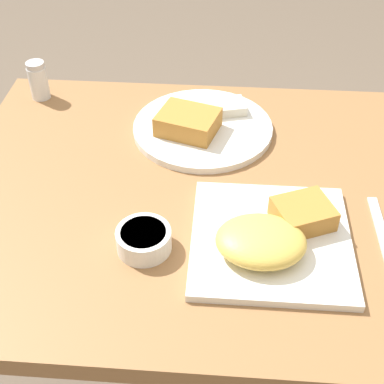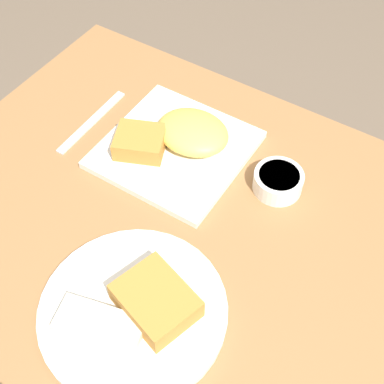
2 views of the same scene
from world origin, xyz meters
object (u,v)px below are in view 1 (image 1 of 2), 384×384
plate_square_near (271,237)px  salt_shaker (39,83)px  plate_oval_far (200,125)px  butter_knife (383,239)px  sauce_ramekin (144,239)px

plate_square_near → salt_shaker: size_ratio=2.98×
plate_oval_far → butter_knife: size_ratio=1.45×
butter_knife → plate_square_near: bearing=98.4°
plate_oval_far → sauce_ramekin: (-0.07, -0.33, 0.00)m
plate_square_near → salt_shaker: 0.64m
salt_shaker → butter_knife: 0.77m
sauce_ramekin → salt_shaker: (-0.29, 0.43, 0.02)m
sauce_ramekin → plate_square_near: bearing=5.2°
sauce_ramekin → salt_shaker: size_ratio=1.03×
plate_square_near → plate_oval_far: (-0.13, 0.31, -0.01)m
plate_oval_far → butter_knife: plate_oval_far is taller
plate_square_near → salt_shaker: bearing=139.8°
plate_square_near → sauce_ramekin: size_ratio=2.90×
plate_square_near → salt_shaker: salt_shaker is taller
plate_oval_far → sauce_ramekin: plate_oval_far is taller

